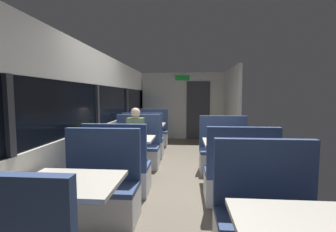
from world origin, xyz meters
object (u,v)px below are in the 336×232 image
Objects in this scene: dining_table_near_window at (70,192)px; dining_table_mid_window at (129,143)px; dining_table_far_window at (148,127)px; bench_far_window_facing_entry at (152,134)px; bench_rear_aisle_facing_end at (239,180)px; bench_far_window_facing_end at (144,144)px; coffee_cup_primary at (227,138)px; bench_mid_window_facing_entry at (137,151)px; seated_passenger at (136,142)px; bench_front_aisle_facing_entry at (269,227)px; dining_table_rear_aisle at (231,147)px; bench_mid_window_facing_end at (118,172)px; bench_near_window_facing_entry at (99,193)px; bench_rear_aisle_facing_entry at (224,155)px.

dining_table_mid_window is at bearing 90.00° from dining_table_near_window.
dining_table_far_window is 0.82× the size of bench_far_window_facing_entry.
dining_table_near_window is at bearing -90.00° from dining_table_mid_window.
bench_far_window_facing_end is at bearing 126.77° from bench_rear_aisle_facing_end.
bench_mid_window_facing_entry is at bearing 155.19° from coffee_cup_primary.
seated_passenger reaches higher than dining_table_mid_window.
bench_far_window_facing_end is at bearing 116.49° from bench_front_aisle_facing_entry.
dining_table_rear_aisle is 10.00× the size of coffee_cup_primary.
bench_mid_window_facing_end and bench_mid_window_facing_entry have the same top height.
bench_near_window_facing_entry reaches higher than dining_table_far_window.
bench_far_window_facing_end is at bearing 150.90° from bench_rear_aisle_facing_entry.
dining_table_far_window is (0.00, 2.20, 0.00)m from dining_table_mid_window.
dining_table_mid_window is at bearing 130.50° from bench_front_aisle_facing_entry.
dining_table_rear_aisle is at bearing -53.23° from dining_table_far_window.
coffee_cup_primary is at bearing 38.37° from bench_near_window_facing_entry.
dining_table_mid_window is 2.20m from dining_table_far_window.
bench_mid_window_facing_entry is at bearing -90.00° from bench_far_window_facing_end.
coffee_cup_primary is (-0.04, 0.79, 0.46)m from bench_rear_aisle_facing_end.
seated_passenger reaches higher than dining_table_rear_aisle.
seated_passenger is at bearing 123.32° from bench_front_aisle_facing_entry.
bench_rear_aisle_facing_end is at bearing 90.00° from bench_front_aisle_facing_entry.
bench_far_window_facing_end is at bearing -90.00° from bench_far_window_facing_entry.
dining_table_near_window is at bearing -90.00° from seated_passenger.
bench_mid_window_facing_entry is (0.00, 0.70, -0.31)m from dining_table_mid_window.
bench_rear_aisle_facing_entry reaches higher than dining_table_near_window.
bench_near_window_facing_entry is 3.70m from dining_table_far_window.
bench_far_window_facing_entry reaches higher than dining_table_mid_window.
bench_mid_window_facing_end is 1.22× the size of dining_table_far_window.
dining_table_mid_window is at bearing -90.00° from bench_far_window_facing_end.
dining_table_mid_window is 0.82× the size of bench_rear_aisle_facing_entry.
bench_mid_window_facing_entry and bench_rear_aisle_facing_end have the same top height.
dining_table_near_window is at bearing -90.00° from bench_mid_window_facing_entry.
bench_rear_aisle_facing_entry is 12.22× the size of coffee_cup_primary.
bench_mid_window_facing_end is at bearing -146.19° from bench_rear_aisle_facing_entry.
bench_near_window_facing_entry is (0.00, 0.70, -0.31)m from dining_table_near_window.
bench_rear_aisle_facing_end is at bearing 18.43° from bench_near_window_facing_entry.
bench_front_aisle_facing_entry is at bearing -63.51° from bench_far_window_facing_end.
bench_front_aisle_facing_entry is at bearing -67.36° from dining_table_far_window.
bench_rear_aisle_facing_end is at bearing 35.90° from dining_table_near_window.
seated_passenger is at bearing 90.00° from dining_table_near_window.
bench_far_window_facing_end is 1.00× the size of bench_rear_aisle_facing_end.
dining_table_mid_window is 2.03m from bench_rear_aisle_facing_end.
bench_front_aisle_facing_entry is (1.79, -2.80, 0.00)m from bench_mid_window_facing_entry.
dining_table_mid_window is at bearing -90.00° from dining_table_far_window.
bench_rear_aisle_facing_entry is (1.79, -1.70, -0.31)m from dining_table_far_window.
bench_mid_window_facing_entry reaches higher than coffee_cup_primary.
bench_near_window_facing_entry is 1.89m from bench_front_aisle_facing_entry.
bench_far_window_facing_entry is (0.00, 0.70, -0.31)m from dining_table_far_window.
bench_far_window_facing_end is (0.00, 1.50, -0.31)m from dining_table_mid_window.
bench_rear_aisle_facing_entry is (1.79, 2.69, -0.31)m from dining_table_near_window.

